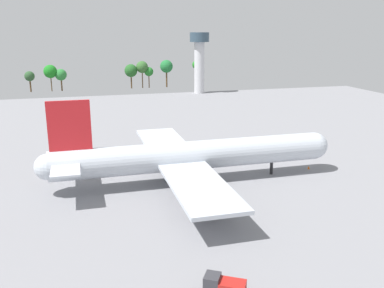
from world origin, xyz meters
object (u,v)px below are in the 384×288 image
fuel_truck (281,145)px  control_tower (199,56)px  baggage_tug (223,285)px  cargo_airplane (191,156)px  safety_cone_nose (309,167)px

fuel_truck → control_tower: (7.63, 107.22, 17.90)m
baggage_tug → fuel_truck: fuel_truck is taller
cargo_airplane → control_tower: 132.33m
fuel_truck → control_tower: size_ratio=0.13×
safety_cone_nose → control_tower: (9.23, 124.90, 18.67)m
cargo_airplane → fuel_truck: 36.62m
control_tower → baggage_tug: bearing=-105.3°
safety_cone_nose → control_tower: control_tower is taller
baggage_tug → safety_cone_nose: size_ratio=7.60×
cargo_airplane → safety_cone_nose: 30.09m
safety_cone_nose → control_tower: 126.62m
fuel_truck → safety_cone_nose: 17.77m
fuel_truck → control_tower: 108.97m
safety_cone_nose → baggage_tug: bearing=-131.5°
cargo_airplane → fuel_truck: bearing=30.9°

